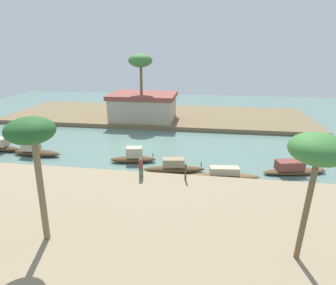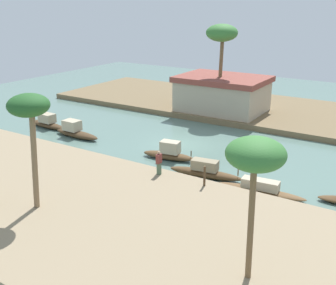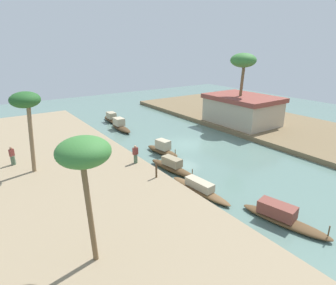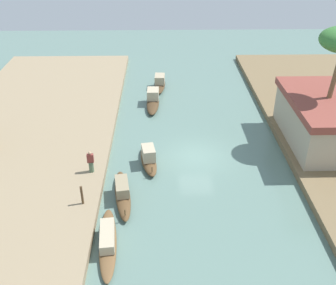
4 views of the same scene
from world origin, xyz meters
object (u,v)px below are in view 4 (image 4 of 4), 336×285
Objects in this scene: sampan_near_left_bank at (148,158)px; mooring_post at (82,195)px; sampan_with_red_awning at (153,100)px; person_by_mooring at (91,162)px; riverside_building at (330,119)px; sampan_open_hull at (160,83)px; sampan_foreground at (122,192)px; sampan_with_tall_canopy at (108,240)px.

sampan_near_left_bank is 6.17m from mooring_post.
sampan_with_red_awning is 3.02× the size of person_by_mooring.
sampan_near_left_bank is 2.64× the size of person_by_mooring.
mooring_post is 0.15× the size of riverside_building.
sampan_open_hull is (-4.13, 0.64, -0.02)m from sampan_with_red_awning.
mooring_post reaches higher than sampan_foreground.
sampan_with_tall_canopy is (17.21, -2.19, -0.15)m from sampan_with_red_awning.
person_by_mooring is at bearing -17.75° from sampan_with_red_awning.
mooring_post is (18.47, -4.58, 0.67)m from sampan_open_hull.
sampan_open_hull is 19.04m from mooring_post.
sampan_open_hull reaches higher than sampan_with_tall_canopy.
riverside_building is (-7.00, 16.91, 1.11)m from mooring_post.
riverside_building reaches higher than mooring_post.
mooring_post is (1.11, -2.22, 0.71)m from sampan_foreground.
sampan_with_tall_canopy is 21.53m from sampan_open_hull.
mooring_post is (3.27, -0.04, -0.10)m from person_by_mooring.
sampan_near_left_bank is at bearing 0.45° from sampan_with_red_awning.
sampan_near_left_bank is 4.10m from person_by_mooring.
mooring_post is (14.34, -3.94, 0.64)m from sampan_with_red_awning.
person_by_mooring is at bearing -143.28° from sampan_foreground.
sampan_with_red_awning reaches higher than sampan_open_hull.
riverside_building is (7.34, 12.97, 1.76)m from sampan_with_red_awning.
sampan_open_hull is (-21.34, 2.84, 0.13)m from sampan_with_tall_canopy.
sampan_open_hull reaches higher than sampan_foreground.
sampan_with_red_awning is 17.35m from sampan_with_tall_canopy.
mooring_post is at bearing -154.20° from sampan_with_tall_canopy.
sampan_open_hull is 17.52m from sampan_foreground.
person_by_mooring is at bearing -76.14° from sampan_near_left_bank.
mooring_post is at bearing -47.03° from sampan_near_left_bank.
person_by_mooring reaches higher than sampan_foreground.
person_by_mooring is (1.59, -3.70, 0.75)m from sampan_near_left_bank.
riverside_building is at bearing 112.49° from mooring_post.
mooring_post is (4.86, -3.75, 0.65)m from sampan_near_left_bank.
sampan_open_hull is 0.88× the size of sampan_foreground.
sampan_with_red_awning is 14.89m from mooring_post.
sampan_open_hull is at bearing -109.92° from person_by_mooring.
sampan_with_red_awning is 1.05× the size of sampan_open_hull.
sampan_foreground is at bearing -5.76° from sampan_with_red_awning.
mooring_post is at bearing -10.74° from sampan_open_hull.
sampan_open_hull is 2.89× the size of person_by_mooring.
sampan_with_red_awning reaches higher than sampan_with_tall_canopy.
sampan_with_tall_canopy is 6.43m from person_by_mooring.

